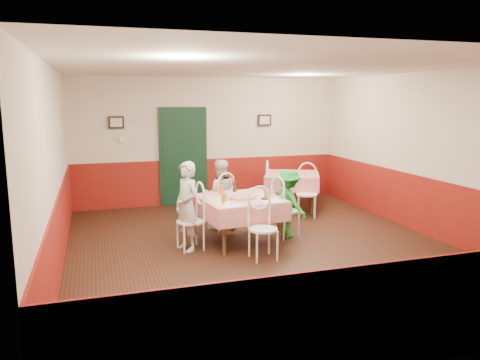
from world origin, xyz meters
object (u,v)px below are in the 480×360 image
object	(u,v)px
main_table	(240,221)
glass_b	(266,194)
diner_far	(220,195)
chair_left	(190,222)
glass_c	(221,189)
chair_near	(263,229)
chair_second_a	(259,190)
chair_right	(286,211)
beer_bottle	(235,186)
wallet	(265,199)
diner_right	(288,203)
pizza	(242,197)
diner_left	(187,206)
chair_second_b	(307,194)
glass_a	(224,198)
second_table	(292,191)

from	to	relation	value
main_table	glass_b	bearing A→B (deg)	-28.50
diner_far	chair_left	bearing A→B (deg)	61.05
glass_b	glass_c	world-z (taller)	glass_c
chair_near	chair_second_a	world-z (taller)	same
chair_right	chair_second_a	size ratio (longest dim) A/B	1.00
beer_bottle	wallet	world-z (taller)	beer_bottle
wallet	diner_right	size ratio (longest dim) A/B	0.09
pizza	diner_far	distance (m)	0.97
wallet	chair_second_a	bearing A→B (deg)	66.10
chair_right	diner_right	distance (m)	0.14
main_table	chair_near	distance (m)	0.85
chair_right	diner_left	size ratio (longest dim) A/B	0.64
chair_near	pizza	world-z (taller)	chair_near
diner_right	glass_c	bearing A→B (deg)	53.37
chair_second_b	wallet	distance (m)	2.14
pizza	glass_a	bearing A→B (deg)	-148.87
chair_left	glass_b	xyz separation A→B (m)	(1.22, -0.11, 0.38)
diner_left	chair_left	bearing A→B (deg)	76.36
chair_left	beer_bottle	distance (m)	1.10
glass_a	diner_right	distance (m)	1.32
second_table	glass_a	bearing A→B (deg)	-133.16
diner_left	diner_far	size ratio (longest dim) A/B	1.10
chair_left	main_table	bearing A→B (deg)	87.79
glass_c	beer_bottle	bearing A→B (deg)	-0.37
diner_left	diner_right	distance (m)	1.80
second_table	diner_left	distance (m)	3.44
glass_a	glass_b	distance (m)	0.72
chair_near	chair_second_a	distance (m)	3.01
chair_second_a	pizza	xyz separation A→B (m)	(-1.03, -2.07, 0.32)
main_table	chair_second_a	size ratio (longest dim) A/B	1.36
glass_c	diner_right	xyz separation A→B (m)	(1.10, -0.31, -0.25)
chair_left	wallet	bearing A→B (deg)	73.20
second_table	glass_b	size ratio (longest dim) A/B	8.14
chair_right	chair_second_a	world-z (taller)	same
main_table	pizza	bearing A→B (deg)	-74.17
chair_second_a	chair_second_b	world-z (taller)	same
wallet	diner_far	distance (m)	1.24
main_table	glass_c	size ratio (longest dim) A/B	8.15
wallet	chair_near	bearing A→B (deg)	-118.51
second_table	wallet	distance (m)	2.73
main_table	glass_a	xyz separation A→B (m)	(-0.34, -0.28, 0.46)
wallet	main_table	bearing A→B (deg)	134.99
chair_right	diner_far	xyz separation A→B (m)	(-0.94, 0.80, 0.19)
second_table	chair_second_a	xyz separation A→B (m)	(-0.75, 0.00, 0.08)
diner_left	diner_right	xyz separation A→B (m)	(1.79, 0.20, -0.12)
second_table	chair_second_a	bearing A→B (deg)	180.00
chair_right	diner_right	xyz separation A→B (m)	(0.05, 0.01, 0.13)
chair_left	glass_c	bearing A→B (deg)	119.64
glass_c	beer_bottle	size ratio (longest dim) A/B	0.66
second_table	diner_right	xyz separation A→B (m)	(-0.90, -1.91, 0.21)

